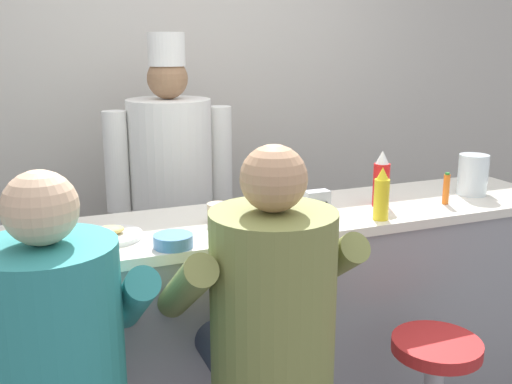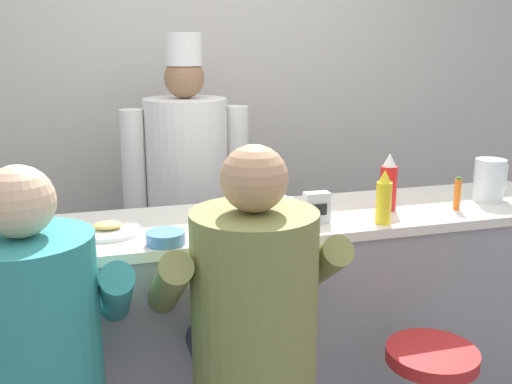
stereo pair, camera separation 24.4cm
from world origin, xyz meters
name	(u,v)px [view 1 (the left image)]	position (x,y,z in m)	size (l,w,h in m)	color
wall_back	(186,103)	(0.00, 1.70, 1.35)	(10.00, 0.06, 2.70)	beige
diner_counter	(277,324)	(0.00, 0.29, 0.51)	(2.74, 0.58, 1.01)	gray
ketchup_bottle_red	(381,181)	(0.49, 0.25, 1.13)	(0.07, 0.07, 0.25)	red
mustard_bottle_yellow	(382,195)	(0.37, 0.08, 1.12)	(0.06, 0.06, 0.22)	yellow
hot_sauce_bottle_orange	(446,189)	(0.78, 0.17, 1.08)	(0.03, 0.03, 0.15)	orange
water_pitcher_clear	(473,175)	(1.01, 0.26, 1.11)	(0.16, 0.14, 0.19)	silver
breakfast_plate	(110,235)	(-0.71, 0.25, 1.03)	(0.24, 0.24, 0.05)	white
cereal_bowl	(173,241)	(-0.51, 0.07, 1.03)	(0.14, 0.14, 0.05)	#4C7FB7
coffee_mug_tan	(220,213)	(-0.26, 0.28, 1.05)	(0.14, 0.09, 0.08)	beige
coffee_mug_white	(275,204)	(0.00, 0.33, 1.05)	(0.14, 0.09, 0.08)	white
napkin_dispenser_chrome	(317,206)	(0.11, 0.16, 1.08)	(0.10, 0.06, 0.13)	silver
diner_seated_teal	(53,348)	(-0.96, -0.26, 0.87)	(0.61, 0.60, 1.41)	#B2B5BA
diner_seated_olive	(268,306)	(-0.28, -0.26, 0.88)	(0.62, 0.62, 1.43)	#B2B5BA
cook_in_whites_near	(171,185)	(-0.25, 1.15, 0.97)	(0.69, 0.44, 1.77)	#232328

